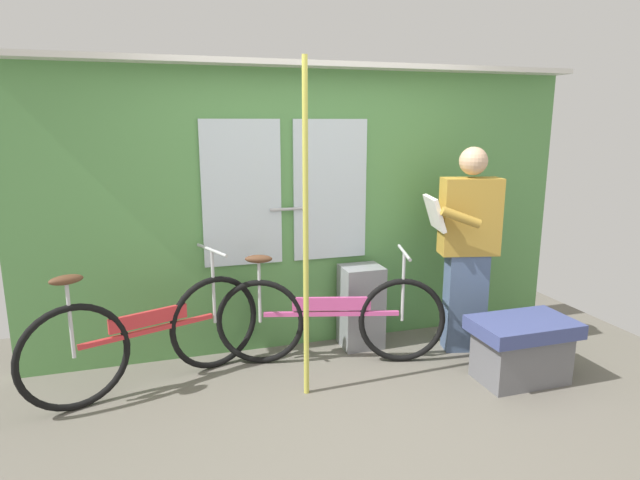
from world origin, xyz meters
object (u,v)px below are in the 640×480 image
object	(u,v)px
trash_bin_by_wall	(361,306)
bench_seat_corner	(522,348)
bicycle_near_door	(149,336)
passenger_reading_newspaper	(467,246)
handrail_pole	(306,235)
bicycle_leaning_behind	(330,318)

from	to	relation	value
trash_bin_by_wall	bench_seat_corner	bearing A→B (deg)	-46.13
bicycle_near_door	passenger_reading_newspaper	distance (m)	2.44
bicycle_near_door	handrail_pole	xyz separation A→B (m)	(1.00, -0.40, 0.72)
bench_seat_corner	passenger_reading_newspaper	bearing A→B (deg)	99.73
bicycle_near_door	handrail_pole	bearing A→B (deg)	-42.72
bicycle_near_door	bicycle_leaning_behind	size ratio (longest dim) A/B	0.94
bicycle_near_door	passenger_reading_newspaper	xyz separation A→B (m)	(2.40, -0.07, 0.48)
bicycle_near_door	bench_seat_corner	distance (m)	2.59
trash_bin_by_wall	bicycle_near_door	bearing A→B (deg)	-172.23
bicycle_leaning_behind	trash_bin_by_wall	distance (m)	0.41
passenger_reading_newspaper	bicycle_near_door	bearing A→B (deg)	11.64
bicycle_near_door	trash_bin_by_wall	xyz separation A→B (m)	(1.64, 0.22, -0.04)
trash_bin_by_wall	bicycle_leaning_behind	bearing A→B (deg)	-146.50
passenger_reading_newspaper	handrail_pole	distance (m)	1.45
trash_bin_by_wall	bench_seat_corner	world-z (taller)	trash_bin_by_wall
bicycle_near_door	bench_seat_corner	xyz separation A→B (m)	(2.50, -0.67, -0.13)
passenger_reading_newspaper	bench_seat_corner	xyz separation A→B (m)	(0.10, -0.60, -0.61)
trash_bin_by_wall	handrail_pole	xyz separation A→B (m)	(-0.64, -0.63, 0.76)
bicycle_leaning_behind	bench_seat_corner	distance (m)	1.38
trash_bin_by_wall	handrail_pole	bearing A→B (deg)	-135.50
bench_seat_corner	bicycle_leaning_behind	bearing A→B (deg)	150.74
bicycle_leaning_behind	handrail_pole	size ratio (longest dim) A/B	0.77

